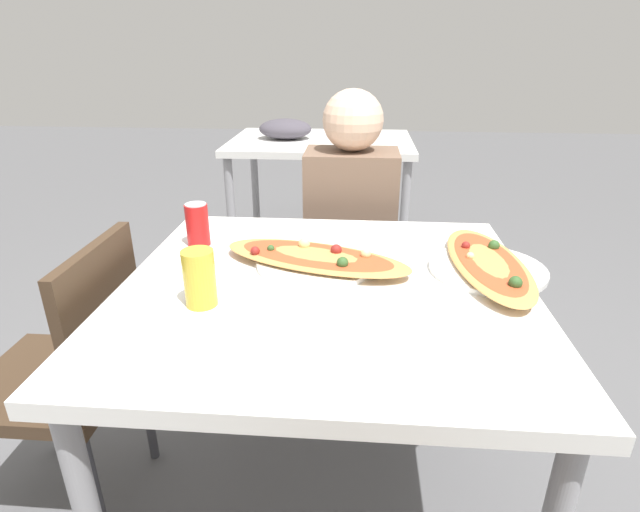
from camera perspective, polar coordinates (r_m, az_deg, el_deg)
ground_plane at (r=1.71m, az=0.56°, el=-26.47°), size 14.00×14.00×0.00m
dining_table at (r=1.27m, az=0.68°, el=-6.36°), size 1.01×0.96×0.76m
chair_far_seated at (r=2.08m, az=3.43°, el=-0.02°), size 0.40×0.40×0.84m
chair_side_left at (r=1.56m, az=-26.47°, el=-11.31°), size 0.40×0.40×0.84m
person_seated at (r=1.90m, az=3.50°, el=4.25°), size 0.34×0.25×1.16m
pizza_main at (r=1.33m, az=-0.48°, el=-0.30°), size 0.55×0.34×0.06m
soda_can at (r=1.49m, az=-13.83°, el=3.52°), size 0.07×0.07×0.12m
drink_glass at (r=1.14m, az=-13.60°, el=-2.48°), size 0.07×0.07×0.13m
pizza_second at (r=1.36m, az=18.64°, el=-0.95°), size 0.30×0.50×0.06m
background_table at (r=3.14m, az=-0.59°, el=12.15°), size 1.10×0.80×0.88m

